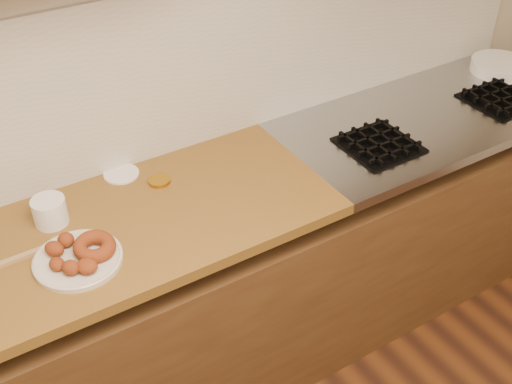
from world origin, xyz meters
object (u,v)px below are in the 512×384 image
ring_donut (94,247)px  plate_stack (499,66)px  donut_plate (78,260)px  plastic_tub (50,211)px

ring_donut → plate_stack: size_ratio=0.50×
plate_stack → ring_donut: bearing=-174.0°
donut_plate → plate_stack: size_ratio=1.04×
donut_plate → plate_stack: (2.01, 0.20, 0.02)m
ring_donut → plastic_tub: bearing=105.6°
donut_plate → ring_donut: ring_donut is taller
donut_plate → plastic_tub: bearing=92.2°
plastic_tub → donut_plate: bearing=-87.8°
donut_plate → plate_stack: 2.02m
donut_plate → ring_donut: (0.05, -0.00, 0.03)m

